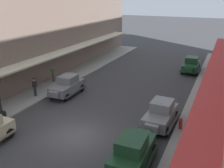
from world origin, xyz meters
TOP-DOWN VIEW (x-y plane):
  - ground_plane at (0.00, 0.00)m, footprint 200.00×200.00m
  - sidewalk_right at (7.50, 0.00)m, footprint 3.00×60.00m
  - parked_car_1 at (4.59, -1.28)m, footprint 2.23×4.29m
  - parked_car_2 at (-4.75, 6.11)m, footprint 2.22×4.29m
  - parked_car_3 at (4.85, 3.92)m, footprint 2.24×4.30m
  - parked_car_4 at (4.89, 18.77)m, footprint 2.17×4.27m
  - fire_hydrant at (6.35, 3.69)m, footprint 0.24×0.24m
  - pedestrian_0 at (8.10, 1.00)m, footprint 0.36×0.28m
  - pedestrian_1 at (-8.06, 8.35)m, footprint 0.36×0.24m
  - pedestrian_2 at (-7.09, 4.29)m, footprint 0.36×0.28m
  - pedestrian_3 at (7.57, 17.36)m, footprint 0.36×0.24m

SIDE VIEW (x-z plane):
  - ground_plane at x=0.00m, z-range 0.00..0.00m
  - sidewalk_right at x=7.50m, z-range 0.00..0.15m
  - fire_hydrant at x=6.35m, z-range 0.15..0.97m
  - parked_car_1 at x=4.59m, z-range 0.02..1.86m
  - parked_car_2 at x=-4.75m, z-range 0.02..1.86m
  - parked_car_3 at x=4.85m, z-range 0.02..1.86m
  - parked_car_4 at x=4.89m, z-range 0.02..1.86m
  - pedestrian_1 at x=-8.06m, z-range 0.17..1.81m
  - pedestrian_3 at x=7.57m, z-range 0.17..1.81m
  - pedestrian_0 at x=8.10m, z-range 0.18..1.85m
  - pedestrian_2 at x=-7.09m, z-range 0.18..1.85m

